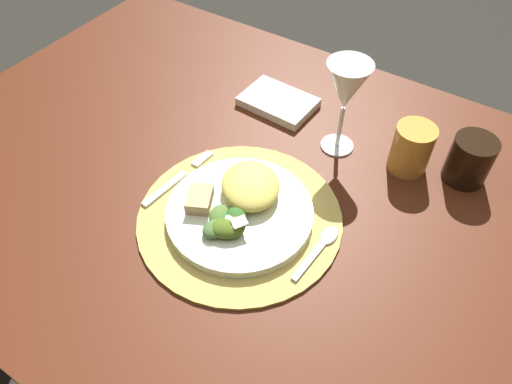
{
  "coord_description": "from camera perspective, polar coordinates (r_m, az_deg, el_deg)",
  "views": [
    {
      "loc": [
        0.36,
        -0.49,
        1.35
      ],
      "look_at": [
        0.06,
        -0.02,
        0.74
      ],
      "focal_mm": 33.96,
      "sensor_mm": 36.0,
      "label": 1
    }
  ],
  "objects": [
    {
      "name": "dinner_plate",
      "position": [
        0.81,
        -1.94,
        -2.48
      ],
      "size": [
        0.24,
        0.24,
        0.02
      ],
      "primitive_type": "cylinder",
      "color": "silver",
      "rests_on": "placemat"
    },
    {
      "name": "ground_plane",
      "position": [
        1.48,
        -1.43,
        -17.75
      ],
      "size": [
        6.0,
        6.0,
        0.0
      ],
      "primitive_type": "plane",
      "color": "#282621"
    },
    {
      "name": "pasta_serving",
      "position": [
        0.81,
        -0.67,
        0.8
      ],
      "size": [
        0.15,
        0.15,
        0.03
      ],
      "primitive_type": "ellipsoid",
      "rotation": [
        0.0,
        0.0,
        2.29
      ],
      "color": "#D9C754",
      "rests_on": "dinner_plate"
    },
    {
      "name": "napkin",
      "position": [
        1.03,
        2.63,
        10.55
      ],
      "size": [
        0.15,
        0.11,
        0.02
      ],
      "primitive_type": "cube",
      "rotation": [
        0.0,
        0.0,
        -0.04
      ],
      "color": "white",
      "rests_on": "dining_table"
    },
    {
      "name": "placemat",
      "position": [
        0.81,
        -1.92,
        -3.0
      ],
      "size": [
        0.34,
        0.34,
        0.01
      ],
      "primitive_type": "cylinder",
      "color": "tan",
      "rests_on": "dining_table"
    },
    {
      "name": "dark_tumbler",
      "position": [
        0.93,
        23.86,
        3.49
      ],
      "size": [
        0.08,
        0.08,
        0.09
      ],
      "primitive_type": "cylinder",
      "color": "black",
      "rests_on": "dining_table"
    },
    {
      "name": "wine_glass",
      "position": [
        0.87,
        10.61,
        11.85
      ],
      "size": [
        0.08,
        0.08,
        0.18
      ],
      "color": "silver",
      "rests_on": "dining_table"
    },
    {
      "name": "dining_table",
      "position": [
        0.98,
        -2.06,
        -3.95
      ],
      "size": [
        1.27,
        0.92,
        0.72
      ],
      "color": "#4C200F",
      "rests_on": "ground"
    },
    {
      "name": "spoon",
      "position": [
        0.78,
        7.83,
        -6.08
      ],
      "size": [
        0.03,
        0.12,
        0.01
      ],
      "color": "silver",
      "rests_on": "placemat"
    },
    {
      "name": "salad_greens",
      "position": [
        0.77,
        -3.47,
        -3.64
      ],
      "size": [
        0.08,
        0.08,
        0.03
      ],
      "color": "#446932",
      "rests_on": "dinner_plate"
    },
    {
      "name": "fork",
      "position": [
        0.87,
        -9.53,
        1.33
      ],
      "size": [
        0.03,
        0.17,
        0.0
      ],
      "color": "silver",
      "rests_on": "placemat"
    },
    {
      "name": "amber_tumbler",
      "position": [
        0.91,
        17.84,
        4.91
      ],
      "size": [
        0.07,
        0.07,
        0.09
      ],
      "primitive_type": "cylinder",
      "color": "gold",
      "rests_on": "dining_table"
    },
    {
      "name": "bread_piece",
      "position": [
        0.8,
        -6.66,
        -0.86
      ],
      "size": [
        0.06,
        0.06,
        0.02
      ],
      "primitive_type": "cube",
      "rotation": [
        0.0,
        0.0,
        5.17
      ],
      "color": "tan",
      "rests_on": "dinner_plate"
    }
  ]
}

